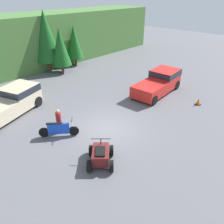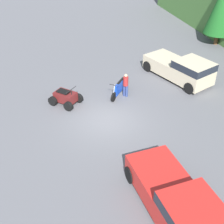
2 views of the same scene
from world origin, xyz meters
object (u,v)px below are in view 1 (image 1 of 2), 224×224
Objects in this scene: quad_atv at (101,155)px; traffic_cone at (198,102)px; pickup_truck_second at (11,101)px; rider_person at (59,120)px; pickup_truck_red at (159,82)px; dirt_bike at (59,129)px.

traffic_cone is (9.91, -0.89, -0.21)m from quad_atv.
rider_person is at bearing -98.22° from pickup_truck_second.
pickup_truck_second is (-10.63, 5.73, 0.00)m from pickup_truck_red.
pickup_truck_red is at bearing 39.30° from rider_person.
rider_person is at bearing 169.85° from pickup_truck_red.
quad_atv is at bearing -47.03° from rider_person.
dirt_bike is 1.17× the size of rider_person.
rider_person reaches higher than traffic_cone.
rider_person is at bearing 90.35° from dirt_bike.
pickup_truck_second is 10.16× the size of traffic_cone.
pickup_truck_second reaches higher than quad_atv.
pickup_truck_red and pickup_truck_second have the same top height.
pickup_truck_red reaches higher than dirt_bike.
pickup_truck_second is 4.66m from rider_person.
rider_person reaches higher than quad_atv.
rider_person is (0.90, -4.57, -0.06)m from pickup_truck_second.
pickup_truck_red is 3.73m from traffic_cone.
pickup_truck_second is at bearing 51.57° from quad_atv.
dirt_bike is (0.61, -4.91, -0.46)m from pickup_truck_second.
traffic_cone is (-0.02, -3.66, -0.69)m from pickup_truck_red.
rider_person is at bearing 153.57° from traffic_cone.
pickup_truck_second is 2.94× the size of dirt_bike.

